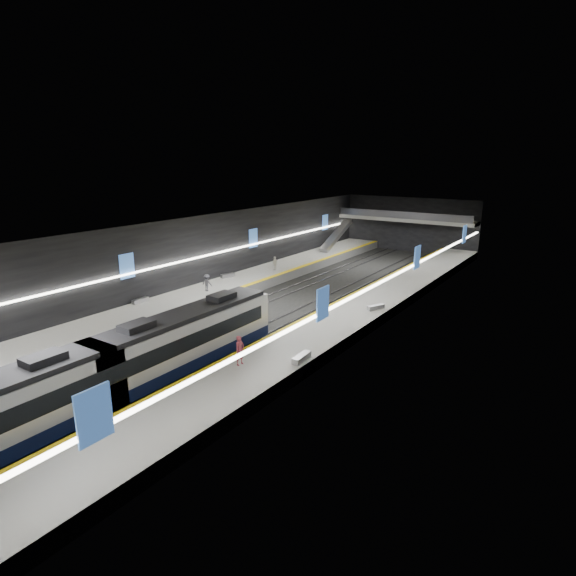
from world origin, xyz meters
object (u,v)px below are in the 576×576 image
Objects in this scene: train at (98,374)px; bench_left_near at (140,301)px; bench_left_far at (228,276)px; passenger_right_a at (240,351)px; bench_right_near at (302,358)px; escalator at (336,236)px; passenger_left_a at (275,263)px; bench_right_far at (376,307)px; passenger_left_b at (207,283)px.

bench_left_near is (-12.00, 12.70, -1.00)m from train.
bench_left_far is 23.16m from passenger_right_a.
bench_left_near is at bearing 168.38° from bench_right_near.
passenger_left_a is (0.62, -15.88, -1.10)m from escalator.
bench_left_near is 19.19m from bench_right_near.
train is 27.01m from bench_left_far.
passenger_left_a is at bearing 179.43° from bench_right_far.
escalator is 28.49m from bench_right_far.
bench_left_near is 0.84× the size of passenger_right_a.
train reaches higher than bench_right_near.
train reaches higher than passenger_left_a.
escalator reaches higher than bench_right_near.
escalator reaches higher than passenger_left_b.
train reaches higher than passenger_left_b.
passenger_left_b is (-9.65, 18.94, -0.35)m from train.
passenger_left_b reaches higher than bench_right_far.
train is 14.63× the size of passenger_right_a.
bench_left_far is (0.32, 11.64, 0.00)m from bench_left_near.
train is at bearing 18.33° from passenger_left_a.
bench_right_near is (17.00, -35.87, -1.68)m from escalator.
passenger_left_a is (-15.88, 7.28, 0.60)m from bench_right_far.
escalator is 33.32m from bench_left_near.
passenger_right_a is 17.95m from passenger_left_b.
bench_right_near is at bearing -63.71° from bench_right_far.
train is 17.05× the size of bench_left_far.
train reaches higher than bench_left_far.
passenger_left_b reaches higher than passenger_left_a.
passenger_left_a is at bearing 80.94° from bench_left_near.
bench_right_far is (-0.50, 12.72, -0.02)m from bench_right_near.
bench_right_far is (16.50, -23.16, -1.70)m from escalator.
bench_left_far is (-11.68, 24.34, -0.99)m from train.
passenger_left_b is (2.02, -5.40, 0.64)m from bench_left_far.
train is at bearing -81.90° from bench_right_far.
passenger_left_b is at bearing -89.27° from escalator.
bench_right_near is at bearing -42.62° from passenger_right_a.
train is at bearing -77.71° from escalator.
bench_right_far is 0.99× the size of passenger_left_b.
passenger_right_a is (-2.93, -2.67, 0.75)m from bench_right_near.
bench_left_far is 0.92× the size of bench_right_near.
passenger_left_a is at bearing 107.35° from train.
bench_right_near is at bearing 55.11° from train.
bench_left_far is at bearing -20.98° from passenger_left_a.
bench_left_near is 0.98× the size of bench_left_far.
bench_left_far is at bearing -94.45° from escalator.
passenger_left_b is at bearing -53.24° from bench_left_far.
passenger_left_b is (-16.65, 8.91, 0.62)m from bench_right_near.
bench_right_near is 25.86m from passenger_left_a.
passenger_right_a is 1.20× the size of passenger_left_a.
passenger_right_a is at bearing -69.95° from escalator.
passenger_right_a is (-2.43, -15.39, 0.76)m from bench_right_far.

